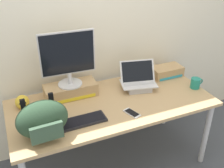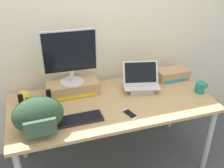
{
  "view_description": "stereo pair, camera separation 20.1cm",
  "coord_description": "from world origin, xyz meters",
  "views": [
    {
      "loc": [
        -0.79,
        -1.83,
        2.02
      ],
      "look_at": [
        0.0,
        0.0,
        0.9
      ],
      "focal_mm": 43.07,
      "sensor_mm": 36.0,
      "label": 1
    },
    {
      "loc": [
        -0.6,
        -1.9,
        2.02
      ],
      "look_at": [
        0.0,
        0.0,
        0.9
      ],
      "focal_mm": 43.07,
      "sensor_mm": 36.0,
      "label": 2
    }
  ],
  "objects": [
    {
      "name": "open_laptop",
      "position": [
        0.32,
        0.12,
        0.78
      ],
      "size": [
        0.37,
        0.29,
        0.26
      ],
      "rotation": [
        0.0,
        0.0,
        -0.23
      ],
      "color": "#ADADB2",
      "rests_on": "desk"
    },
    {
      "name": "back_wall",
      "position": [
        0.0,
        0.51,
        1.3
      ],
      "size": [
        7.0,
        0.1,
        2.6
      ],
      "primitive_type": "cube",
      "color": "silver",
      "rests_on": "ground"
    },
    {
      "name": "ground_plane",
      "position": [
        0.0,
        0.0,
        0.0
      ],
      "size": [
        20.0,
        20.0,
        0.0
      ],
      "primitive_type": "plane",
      "color": "#474C56"
    },
    {
      "name": "messenger_backpack",
      "position": [
        -0.63,
        -0.22,
        0.87
      ],
      "size": [
        0.38,
        0.29,
        0.29
      ],
      "rotation": [
        0.0,
        0.0,
        0.03
      ],
      "color": "#28422D",
      "rests_on": "desk"
    },
    {
      "name": "cell_phone",
      "position": [
        0.08,
        -0.23,
        0.73
      ],
      "size": [
        0.11,
        0.16,
        0.01
      ],
      "rotation": [
        0.0,
        0.0,
        0.32
      ],
      "color": "silver",
      "rests_on": "desk"
    },
    {
      "name": "desk",
      "position": [
        0.0,
        0.0,
        0.66
      ],
      "size": [
        1.79,
        0.81,
        0.72
      ],
      "color": "tan",
      "rests_on": "ground"
    },
    {
      "name": "desktop_monitor",
      "position": [
        -0.3,
        0.24,
        1.1
      ],
      "size": [
        0.48,
        0.22,
        0.49
      ],
      "rotation": [
        0.0,
        0.0,
        -0.05
      ],
      "color": "silver",
      "rests_on": "toner_box_yellow"
    },
    {
      "name": "plush_toy",
      "position": [
        -0.73,
        0.22,
        0.78
      ],
      "size": [
        0.12,
        0.12,
        0.12
      ],
      "color": "gold",
      "rests_on": "desk"
    },
    {
      "name": "toner_box_cyan",
      "position": [
        0.72,
        0.24,
        0.77
      ],
      "size": [
        0.32,
        0.18,
        0.1
      ],
      "color": "tan",
      "rests_on": "desk"
    },
    {
      "name": "toner_box_yellow",
      "position": [
        -0.3,
        0.24,
        0.78
      ],
      "size": [
        0.47,
        0.2,
        0.12
      ],
      "color": "tan",
      "rests_on": "desk"
    },
    {
      "name": "external_keyboard",
      "position": [
        -0.35,
        -0.18,
        0.74
      ],
      "size": [
        0.42,
        0.15,
        0.02
      ],
      "rotation": [
        0.0,
        0.0,
        0.01
      ],
      "color": "black",
      "rests_on": "desk"
    },
    {
      "name": "coffee_mug",
      "position": [
        0.84,
        -0.09,
        0.77
      ],
      "size": [
        0.13,
        0.09,
        0.1
      ],
      "color": "#1E7F70",
      "rests_on": "desk"
    }
  ]
}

